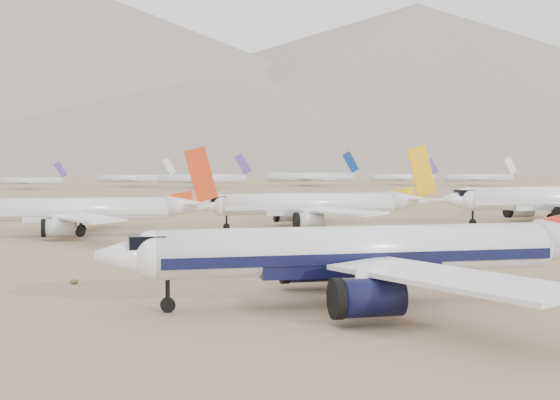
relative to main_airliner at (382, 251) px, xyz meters
name	(u,v)px	position (x,y,z in m)	size (l,w,h in m)	color
ground	(377,296)	(0.99, 4.11, -5.03)	(7000.00, 7000.00, 0.00)	#7E6749
main_airliner	(382,251)	(0.00, 0.00, 0.00)	(51.89, 50.69, 18.31)	white
row2_gold_tail	(318,205)	(16.18, 80.68, -0.29)	(47.61, 46.56, 16.95)	white
row2_orange_tail	(84,210)	(-29.63, 75.70, -0.44)	(45.89, 44.89, 16.37)	white
distant_storage_row	(79,179)	(-37.37, 313.54, -0.56)	(452.64, 64.17, 15.82)	silver
mountain_range	(148,78)	(71.17, 1652.12, 185.28)	(7354.00, 3024.00, 470.00)	slate
foothills	(452,126)	(527.67, 1104.11, 62.12)	(4637.50, 1395.00, 155.00)	slate
desert_scrub	(201,357)	(-19.74, -17.78, -4.75)	(233.60, 121.67, 0.63)	brown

